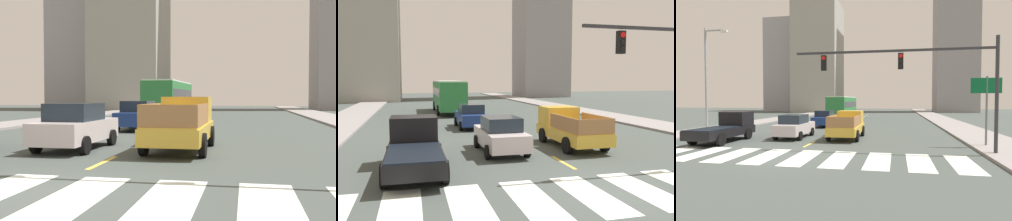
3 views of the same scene
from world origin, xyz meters
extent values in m
plane|color=#424A47|center=(0.00, 0.00, 0.00)|extent=(160.00, 160.00, 0.00)
cube|color=gray|center=(11.55, 18.00, 0.07)|extent=(3.68, 110.00, 0.15)
cube|color=gray|center=(-11.55, 18.00, 0.07)|extent=(3.68, 110.00, 0.15)
cube|color=silver|center=(-4.61, 0.00, 0.00)|extent=(1.12, 3.79, 0.01)
cube|color=silver|center=(-2.76, 0.00, 0.00)|extent=(1.12, 3.79, 0.01)
cube|color=silver|center=(-0.92, 0.00, 0.00)|extent=(1.12, 3.79, 0.01)
cube|color=silver|center=(0.92, 0.00, 0.00)|extent=(1.12, 3.79, 0.01)
cube|color=silver|center=(2.76, 0.00, 0.00)|extent=(1.12, 3.79, 0.01)
cube|color=silver|center=(4.61, 0.00, 0.00)|extent=(1.12, 3.79, 0.01)
cube|color=silver|center=(6.45, 0.00, 0.00)|extent=(1.12, 3.79, 0.01)
cube|color=silver|center=(8.29, 0.00, 0.00)|extent=(1.12, 3.79, 0.01)
cube|color=yellow|center=(0.00, 4.00, 0.00)|extent=(0.16, 2.40, 0.01)
cube|color=yellow|center=(0.00, 9.00, 0.00)|extent=(0.16, 2.40, 0.01)
cube|color=yellow|center=(0.00, 14.00, 0.00)|extent=(0.16, 2.40, 0.01)
cube|color=yellow|center=(0.00, 19.00, 0.00)|extent=(0.16, 2.40, 0.01)
cube|color=yellow|center=(0.00, 24.00, 0.00)|extent=(0.16, 2.40, 0.01)
cube|color=yellow|center=(0.00, 29.00, 0.00)|extent=(0.16, 2.40, 0.01)
cube|color=yellow|center=(0.00, 34.00, 0.00)|extent=(0.16, 2.40, 0.01)
cube|color=yellow|center=(0.00, 39.00, 0.00)|extent=(0.16, 2.40, 0.01)
cube|color=gold|center=(1.85, 7.07, 0.68)|extent=(1.96, 5.20, 0.56)
cube|color=gold|center=(1.85, 8.77, 1.46)|extent=(1.84, 1.60, 1.00)
cube|color=#19232D|center=(1.85, 9.21, 1.64)|extent=(1.72, 0.08, 0.56)
cube|color=gold|center=(1.85, 6.12, 0.99)|extent=(1.84, 3.30, 0.06)
cylinder|color=black|center=(0.87, 8.63, 0.40)|extent=(0.22, 0.80, 0.80)
cylinder|color=black|center=(2.83, 8.63, 0.40)|extent=(0.22, 0.80, 0.80)
cylinder|color=black|center=(0.87, 5.51, 0.40)|extent=(0.22, 0.80, 0.80)
cylinder|color=black|center=(2.83, 5.51, 0.40)|extent=(0.22, 0.80, 0.80)
cube|color=#9C6C42|center=(0.94, 6.12, 1.37)|extent=(0.06, 3.17, 0.70)
cube|color=#9C6C42|center=(2.75, 6.12, 1.37)|extent=(0.06, 3.17, 0.70)
cube|color=#9C6C42|center=(1.85, 4.53, 1.37)|extent=(1.80, 0.06, 0.70)
cube|color=black|center=(-6.04, 3.82, 0.68)|extent=(1.96, 5.20, 0.56)
cube|color=black|center=(-6.04, 5.52, 1.46)|extent=(1.84, 1.60, 1.00)
cube|color=#19232D|center=(-6.04, 5.96, 1.64)|extent=(1.72, 0.08, 0.56)
cube|color=black|center=(-6.04, 2.87, 0.99)|extent=(1.84, 3.30, 0.06)
cylinder|color=black|center=(-7.02, 5.38, 0.40)|extent=(0.22, 0.80, 0.80)
cylinder|color=black|center=(-5.06, 5.38, 0.40)|extent=(0.22, 0.80, 0.80)
cylinder|color=black|center=(-7.02, 2.26, 0.40)|extent=(0.22, 0.80, 0.80)
cylinder|color=black|center=(-5.06, 2.26, 0.40)|extent=(0.22, 0.80, 0.80)
cube|color=#29783A|center=(-2.46, 27.42, 1.85)|extent=(2.50, 10.80, 2.70)
cube|color=#19232D|center=(-2.46, 27.42, 2.20)|extent=(2.52, 9.94, 0.80)
cube|color=silver|center=(-2.46, 27.42, 3.26)|extent=(2.40, 10.37, 0.12)
cylinder|color=black|center=(-3.71, 30.77, 0.50)|extent=(0.22, 1.00, 1.00)
cylinder|color=black|center=(-1.21, 30.77, 0.50)|extent=(0.22, 1.00, 1.00)
cylinder|color=black|center=(-3.71, 24.45, 0.50)|extent=(0.22, 1.00, 1.00)
cylinder|color=black|center=(-1.21, 24.45, 0.50)|extent=(0.22, 1.00, 1.00)
cube|color=silver|center=(-2.04, 6.74, 0.70)|extent=(1.80, 4.40, 0.76)
cube|color=#1E2833|center=(-2.04, 6.59, 1.40)|extent=(1.58, 2.11, 0.64)
cylinder|color=black|center=(-2.94, 8.10, 0.32)|extent=(0.22, 0.64, 0.64)
cylinder|color=black|center=(-1.14, 8.10, 0.32)|extent=(0.22, 0.64, 0.64)
cylinder|color=black|center=(-2.94, 5.38, 0.32)|extent=(0.22, 0.64, 0.64)
cylinder|color=black|center=(-1.14, 5.38, 0.32)|extent=(0.22, 0.64, 0.64)
cube|color=navy|center=(-2.04, 15.51, 0.70)|extent=(1.80, 4.40, 0.76)
cube|color=#1E2833|center=(-2.04, 15.36, 1.40)|extent=(1.58, 2.11, 0.64)
cylinder|color=black|center=(-2.94, 16.88, 0.32)|extent=(0.22, 0.64, 0.64)
cylinder|color=black|center=(-1.14, 16.88, 0.32)|extent=(0.22, 0.64, 0.64)
cylinder|color=black|center=(-2.94, 14.15, 0.32)|extent=(0.22, 0.64, 0.64)
cylinder|color=black|center=(-1.14, 14.15, 0.32)|extent=(0.22, 0.64, 0.64)
cylinder|color=#2D2D33|center=(10.31, 2.21, 3.00)|extent=(0.18, 0.18, 6.00)
cube|color=#2D2D33|center=(5.09, 2.21, 5.40)|extent=(10.45, 0.12, 0.12)
cube|color=black|center=(5.61, 2.21, 4.85)|extent=(0.28, 0.24, 0.84)
cylinder|color=red|center=(5.61, 2.08, 5.11)|extent=(0.20, 0.04, 0.20)
cylinder|color=black|center=(5.61, 2.08, 4.85)|extent=(0.20, 0.04, 0.20)
cylinder|color=black|center=(5.61, 2.08, 4.59)|extent=(0.20, 0.04, 0.20)
cube|color=black|center=(1.43, 2.21, 4.85)|extent=(0.28, 0.24, 0.84)
cylinder|color=red|center=(1.43, 2.08, 5.11)|extent=(0.20, 0.04, 0.20)
cylinder|color=black|center=(1.43, 2.08, 4.85)|extent=(0.20, 0.04, 0.20)
cylinder|color=black|center=(1.43, 2.08, 4.59)|extent=(0.20, 0.04, 0.20)
cylinder|color=slate|center=(10.61, 4.75, 2.10)|extent=(0.12, 0.12, 4.20)
cube|color=#0B5B31|center=(10.56, 4.73, 3.65)|extent=(1.70, 0.06, 0.90)
cylinder|color=gray|center=(-10.94, 8.73, 4.50)|extent=(0.20, 0.20, 9.00)
cube|color=gray|center=(-10.04, 8.73, 8.80)|extent=(1.80, 0.10, 0.10)
cube|color=silver|center=(-9.14, 8.73, 8.70)|extent=(0.60, 0.28, 0.16)
cube|color=#9C9AA2|center=(-22.04, 56.07, 11.80)|extent=(11.65, 7.88, 23.59)
cube|color=#9A9891|center=(-12.98, 51.07, 12.78)|extent=(10.22, 10.72, 25.57)
camera|label=1|loc=(4.17, -7.17, 1.95)|focal=42.51mm
camera|label=2|loc=(-6.07, -9.35, 3.50)|focal=37.42mm
camera|label=3|loc=(5.42, -12.68, 2.78)|focal=29.46mm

